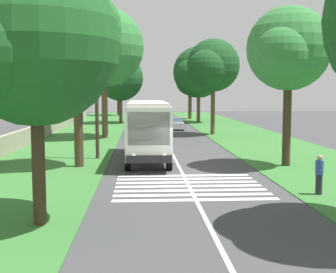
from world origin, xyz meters
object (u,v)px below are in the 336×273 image
at_px(trailing_car_0, 143,129).
at_px(trailing_minibus_0, 145,109).
at_px(trailing_car_2, 145,120).
at_px(roadside_tree_left_2, 119,80).
at_px(coach_bus, 147,127).
at_px(roadside_tree_right_1, 189,82).
at_px(utility_pole, 97,89).
at_px(roadside_tree_right_4, 211,67).
at_px(roadside_tree_right_2, 197,74).
at_px(trailing_car_3, 167,116).
at_px(pedestrian, 319,174).
at_px(roadside_tree_left_1, 34,47).
at_px(roadside_tree_left_3, 103,49).
at_px(roadside_tree_right_3, 286,51).
at_px(roadside_tree_left_0, 75,31).
at_px(roadside_tree_left_4, 117,79).
at_px(trailing_car_1, 175,124).

xyz_separation_m(trailing_car_0, trailing_minibus_0, (31.70, -0.41, 0.88)).
height_order(trailing_car_2, roadside_tree_left_2, roadside_tree_left_2).
bearing_deg(coach_bus, roadside_tree_left_2, 5.54).
relative_size(coach_bus, roadside_tree_right_1, 1.32).
bearing_deg(utility_pole, trailing_minibus_0, -4.14).
relative_size(trailing_minibus_0, roadside_tree_right_4, 0.62).
bearing_deg(roadside_tree_right_2, trailing_minibus_0, 29.87).
relative_size(trailing_car_3, pedestrian, 2.54).
height_order(trailing_car_2, trailing_minibus_0, trailing_minibus_0).
relative_size(roadside_tree_left_1, roadside_tree_right_4, 0.88).
xyz_separation_m(roadside_tree_left_3, roadside_tree_right_3, (-17.46, -11.93, -1.64)).
height_order(trailing_car_0, pedestrian, pedestrian).
height_order(roadside_tree_left_0, utility_pole, roadside_tree_left_0).
relative_size(roadside_tree_right_3, utility_pole, 1.06).
bearing_deg(roadside_tree_left_1, roadside_tree_left_2, -0.48).
distance_m(trailing_car_2, roadside_tree_left_4, 26.29).
xyz_separation_m(trailing_car_0, trailing_car_3, (23.98, -3.68, 0.00)).
relative_size(trailing_car_0, roadside_tree_left_2, 0.46).
relative_size(roadside_tree_left_4, roadside_tree_right_4, 0.99).
bearing_deg(coach_bus, trailing_minibus_0, -0.27).
xyz_separation_m(roadside_tree_left_1, roadside_tree_right_1, (58.35, -11.17, 0.22)).
height_order(trailing_car_3, roadside_tree_left_3, roadside_tree_left_3).
xyz_separation_m(trailing_car_2, roadside_tree_left_0, (-33.54, 4.27, 7.09)).
bearing_deg(roadside_tree_right_1, utility_pole, 166.36).
height_order(trailing_car_2, roadside_tree_right_4, roadside_tree_right_4).
height_order(trailing_car_2, roadside_tree_right_3, roadside_tree_right_3).
xyz_separation_m(trailing_car_0, pedestrian, (-27.41, -7.25, 0.24)).
bearing_deg(roadside_tree_left_1, roadside_tree_right_4, -18.70).
distance_m(trailing_car_3, roadside_tree_right_1, 7.40).
relative_size(coach_bus, roadside_tree_left_4, 1.16).
distance_m(trailing_car_1, roadside_tree_left_4, 33.85).
bearing_deg(utility_pole, pedestrian, -137.19).
bearing_deg(pedestrian, roadside_tree_right_4, 0.77).
bearing_deg(roadside_tree_right_2, trailing_car_0, 157.71).
bearing_deg(trailing_car_2, roadside_tree_right_3, -167.07).
bearing_deg(pedestrian, roadside_tree_right_1, -0.29).
bearing_deg(roadside_tree_right_3, roadside_tree_left_1, 133.34).
bearing_deg(utility_pole, roadside_tree_right_3, -107.70).
height_order(trailing_car_0, roadside_tree_right_2, roadside_tree_right_2).
height_order(roadside_tree_left_0, roadside_tree_right_4, roadside_tree_left_0).
bearing_deg(roadside_tree_right_2, trailing_car_3, 38.74).
distance_m(trailing_car_3, roadside_tree_left_0, 44.67).
xyz_separation_m(utility_pole, pedestrian, (-11.14, -10.32, -3.62)).
bearing_deg(trailing_car_3, trailing_car_1, -179.72).
bearing_deg(roadside_tree_left_1, roadside_tree_right_2, -12.86).
xyz_separation_m(trailing_car_2, utility_pole, (-30.35, 3.41, 3.86)).
xyz_separation_m(trailing_car_0, roadside_tree_left_2, (18.24, 3.22, 5.39)).
height_order(trailing_minibus_0, roadside_tree_right_4, roadside_tree_right_4).
xyz_separation_m(roadside_tree_left_2, pedestrian, (-45.65, -10.48, -5.15)).
bearing_deg(roadside_tree_left_0, roadside_tree_left_1, -178.58).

